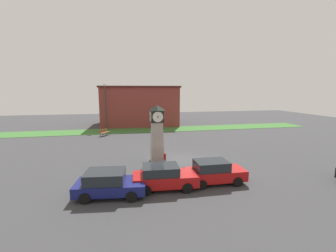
{
  "coord_description": "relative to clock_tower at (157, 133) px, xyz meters",
  "views": [
    {
      "loc": [
        -5.22,
        -18.83,
        6.17
      ],
      "look_at": [
        -0.93,
        1.98,
        2.79
      ],
      "focal_mm": 24.0,
      "sensor_mm": 36.0,
      "label": 1
    }
  ],
  "objects": [
    {
      "name": "bench",
      "position": [
        -5.38,
        12.57,
        -1.99
      ],
      "size": [
        1.37,
        1.61,
        0.9
      ],
      "color": "brown",
      "rests_on": "ground_plane"
    },
    {
      "name": "ground_plane",
      "position": [
        2.32,
        0.06,
        -2.51
      ],
      "size": [
        86.31,
        86.31,
        0.0
      ],
      "primitive_type": "plane",
      "color": "#38383A"
    },
    {
      "name": "bollard_mid_row",
      "position": [
        0.18,
        -2.54,
        -2.05
      ],
      "size": [
        0.3,
        0.3,
        0.91
      ],
      "color": "#333338",
      "rests_on": "ground_plane"
    },
    {
      "name": "street_lamp_near_road",
      "position": [
        -5.36,
        17.75,
        1.55
      ],
      "size": [
        0.5,
        0.24,
        7.11
      ],
      "color": "#333338",
      "rests_on": "ground_plane"
    },
    {
      "name": "bollard_near_tower",
      "position": [
        0.49,
        -1.02,
        -2.01
      ],
      "size": [
        0.21,
        0.21,
        1.0
      ],
      "color": "maroon",
      "rests_on": "ground_plane"
    },
    {
      "name": "bollard_far_row",
      "position": [
        -0.29,
        -3.8,
        -2.03
      ],
      "size": [
        0.31,
        0.31,
        0.96
      ],
      "color": "#333338",
      "rests_on": "ground_plane"
    },
    {
      "name": "clock_tower",
      "position": [
        0.0,
        0.0,
        0.0
      ],
      "size": [
        1.36,
        1.42,
        4.94
      ],
      "color": "#9F9A90",
      "rests_on": "ground_plane"
    },
    {
      "name": "grass_verge_far",
      "position": [
        1.68,
        15.88,
        -2.49
      ],
      "size": [
        51.78,
        4.62,
        0.04
      ],
      "primitive_type": "cube",
      "color": "#386B2D",
      "rests_on": "ground_plane"
    },
    {
      "name": "car_near_tower",
      "position": [
        -0.43,
        -5.54,
        -1.74
      ],
      "size": [
        4.15,
        2.08,
        1.53
      ],
      "color": "#A51111",
      "rests_on": "ground_plane"
    },
    {
      "name": "car_navy_sedan",
      "position": [
        -3.78,
        -5.8,
        -1.75
      ],
      "size": [
        4.27,
        2.41,
        1.51
      ],
      "color": "navy",
      "rests_on": "ground_plane"
    },
    {
      "name": "car_by_building",
      "position": [
        3.01,
        -5.35,
        -1.73
      ],
      "size": [
        3.93,
        1.91,
        1.56
      ],
      "color": "#A51111",
      "rests_on": "ground_plane"
    },
    {
      "name": "warehouse_blue_far",
      "position": [
        0.38,
        23.05,
        0.95
      ],
      "size": [
        14.02,
        11.23,
        6.91
      ],
      "color": "maroon",
      "rests_on": "ground_plane"
    }
  ]
}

